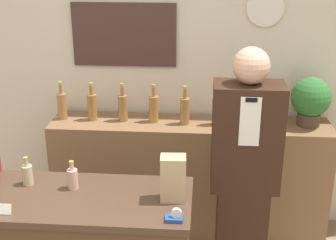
# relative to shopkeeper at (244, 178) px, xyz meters

# --- Properties ---
(back_wall) EXTENTS (5.20, 0.09, 2.70)m
(back_wall) POSITION_rel_shopkeeper_xyz_m (-0.62, 0.94, 0.49)
(back_wall) COLOR beige
(back_wall) RESTS_ON ground_plane
(back_shelf) EXTENTS (2.21, 0.42, 0.98)m
(back_shelf) POSITION_rel_shopkeeper_xyz_m (-0.38, 0.67, -0.38)
(back_shelf) COLOR brown
(back_shelf) RESTS_ON ground_plane
(shopkeeper) EXTENTS (0.44, 0.28, 1.74)m
(shopkeeper) POSITION_rel_shopkeeper_xyz_m (0.00, 0.00, 0.00)
(shopkeeper) COLOR #331E14
(shopkeeper) RESTS_ON ground_plane
(potted_plant) EXTENTS (0.31, 0.31, 0.38)m
(potted_plant) POSITION_rel_shopkeeper_xyz_m (0.54, 0.70, 0.33)
(potted_plant) COLOR #4C3D2D
(potted_plant) RESTS_ON back_shelf
(paper_bag) EXTENTS (0.14, 0.11, 0.26)m
(paper_bag) POSITION_rel_shopkeeper_xyz_m (-0.43, -0.50, 0.24)
(paper_bag) COLOR tan
(paper_bag) RESTS_ON display_counter
(tape_dispenser) EXTENTS (0.09, 0.06, 0.07)m
(tape_dispenser) POSITION_rel_shopkeeper_xyz_m (-0.41, -0.71, 0.13)
(tape_dispenser) COLOR #1E4799
(tape_dispenser) RESTS_ON display_counter
(price_card_right) EXTENTS (0.09, 0.02, 0.06)m
(price_card_right) POSITION_rel_shopkeeper_xyz_m (-1.32, -0.71, 0.14)
(price_card_right) COLOR white
(price_card_right) RESTS_ON display_counter
(counter_bottle_1) EXTENTS (0.06, 0.06, 0.18)m
(counter_bottle_1) POSITION_rel_shopkeeper_xyz_m (-1.30, -0.39, 0.18)
(counter_bottle_1) COLOR tan
(counter_bottle_1) RESTS_ON display_counter
(counter_bottle_2) EXTENTS (0.06, 0.06, 0.18)m
(counter_bottle_2) POSITION_rel_shopkeeper_xyz_m (-1.02, -0.42, 0.18)
(counter_bottle_2) COLOR tan
(counter_bottle_2) RESTS_ON display_counter
(shelf_bottle_0) EXTENTS (0.07, 0.07, 0.31)m
(shelf_bottle_0) POSITION_rel_shopkeeper_xyz_m (-1.41, 0.69, 0.23)
(shelf_bottle_0) COLOR olive
(shelf_bottle_0) RESTS_ON back_shelf
(shelf_bottle_1) EXTENTS (0.07, 0.07, 0.31)m
(shelf_bottle_1) POSITION_rel_shopkeeper_xyz_m (-1.16, 0.68, 0.23)
(shelf_bottle_1) COLOR olive
(shelf_bottle_1) RESTS_ON back_shelf
(shelf_bottle_2) EXTENTS (0.07, 0.07, 0.31)m
(shelf_bottle_2) POSITION_rel_shopkeeper_xyz_m (-0.91, 0.68, 0.23)
(shelf_bottle_2) COLOR #976537
(shelf_bottle_2) RESTS_ON back_shelf
(shelf_bottle_3) EXTENTS (0.07, 0.07, 0.31)m
(shelf_bottle_3) POSITION_rel_shopkeeper_xyz_m (-0.67, 0.68, 0.23)
(shelf_bottle_3) COLOR #A06A34
(shelf_bottle_3) RESTS_ON back_shelf
(shelf_bottle_4) EXTENTS (0.07, 0.07, 0.31)m
(shelf_bottle_4) POSITION_rel_shopkeeper_xyz_m (-0.42, 0.65, 0.23)
(shelf_bottle_4) COLOR olive
(shelf_bottle_4) RESTS_ON back_shelf
(shelf_bottle_5) EXTENTS (0.07, 0.07, 0.31)m
(shelf_bottle_5) POSITION_rel_shopkeeper_xyz_m (-0.17, 0.65, 0.23)
(shelf_bottle_5) COLOR olive
(shelf_bottle_5) RESTS_ON back_shelf
(shelf_bottle_6) EXTENTS (0.07, 0.07, 0.31)m
(shelf_bottle_6) POSITION_rel_shopkeeper_xyz_m (0.07, 0.67, 0.23)
(shelf_bottle_6) COLOR olive
(shelf_bottle_6) RESTS_ON back_shelf
(shelf_bottle_7) EXTENTS (0.07, 0.07, 0.31)m
(shelf_bottle_7) POSITION_rel_shopkeeper_xyz_m (0.32, 0.67, 0.23)
(shelf_bottle_7) COLOR #9D6839
(shelf_bottle_7) RESTS_ON back_shelf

